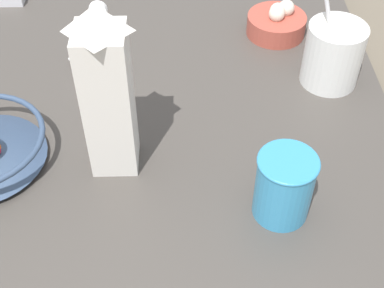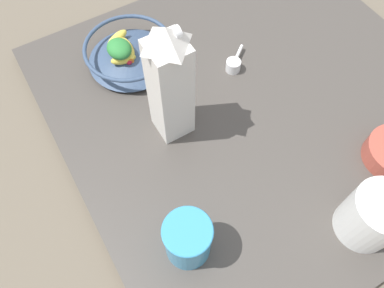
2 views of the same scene
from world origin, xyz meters
name	(u,v)px [view 1 (image 1 of 2)]	position (x,y,z in m)	size (l,w,h in m)	color
ground_plane	(146,93)	(0.00, 0.00, 0.00)	(6.00, 6.00, 0.00)	#665B4C
countertop	(145,87)	(0.00, 0.00, 0.02)	(0.93, 0.93, 0.03)	#47423D
milk_carton	(107,92)	(0.04, 0.21, 0.18)	(0.07, 0.07, 0.30)	silver
yogurt_tub	(334,52)	(-0.36, 0.01, 0.10)	(0.12, 0.11, 0.25)	white
drinking_cup	(284,185)	(-0.22, 0.33, 0.09)	(0.09, 0.09, 0.12)	#3893C6
measuring_scoop	(88,75)	(0.11, 0.00, 0.05)	(0.07, 0.08, 0.03)	white
garlic_bowl	(277,23)	(-0.28, -0.16, 0.06)	(0.13, 0.13, 0.07)	#B24C3D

